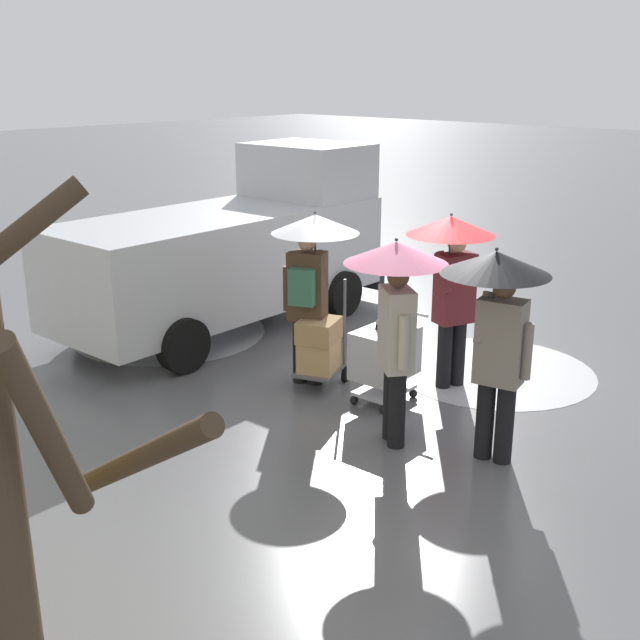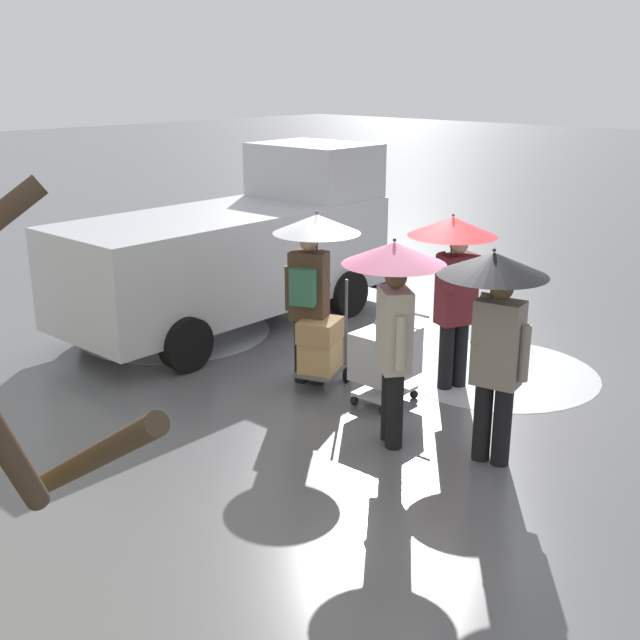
# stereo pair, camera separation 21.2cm
# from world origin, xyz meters

# --- Properties ---
(ground_plane) EXTENTS (90.00, 90.00, 0.00)m
(ground_plane) POSITION_xyz_m (0.00, 0.00, 0.00)
(ground_plane) COLOR #5B5B5E
(slush_patch_near_cluster) EXTENTS (2.58, 2.58, 0.01)m
(slush_patch_near_cluster) POSITION_xyz_m (-0.36, -0.84, 0.00)
(slush_patch_near_cluster) COLOR #999BA0
(slush_patch_near_cluster) RESTS_ON ground
(slush_patch_under_van) EXTENTS (2.80, 2.80, 0.01)m
(slush_patch_under_van) POSITION_xyz_m (3.99, 1.00, 0.00)
(slush_patch_under_van) COLOR #999BA0
(slush_patch_under_van) RESTS_ON ground
(cargo_van_parked_right) EXTENTS (2.31, 5.39, 2.60)m
(cargo_van_parked_right) POSITION_xyz_m (3.61, 0.00, 1.18)
(cargo_van_parked_right) COLOR #B7BABF
(cargo_van_parked_right) RESTS_ON ground
(shopping_cart_vendor) EXTENTS (0.58, 0.84, 1.04)m
(shopping_cart_vendor) POSITION_xyz_m (0.10, 0.87, 0.57)
(shopping_cart_vendor) COLOR #B2B2B7
(shopping_cart_vendor) RESTS_ON ground
(hand_dolly_boxes) EXTENTS (0.72, 0.83, 1.32)m
(hand_dolly_boxes) POSITION_xyz_m (0.95, 1.06, 0.53)
(hand_dolly_boxes) COLOR #515156
(hand_dolly_boxes) RESTS_ON ground
(pedestrian_pink_side) EXTENTS (1.04, 1.04, 2.15)m
(pedestrian_pink_side) POSITION_xyz_m (1.10, 1.04, 1.57)
(pedestrian_pink_side) COLOR black
(pedestrian_pink_side) RESTS_ON ground
(pedestrian_black_side) EXTENTS (1.04, 1.04, 2.15)m
(pedestrian_black_side) POSITION_xyz_m (-0.19, 0.00, 1.58)
(pedestrian_black_side) COLOR black
(pedestrian_black_side) RESTS_ON ground
(pedestrian_white_side) EXTENTS (1.04, 1.04, 2.15)m
(pedestrian_white_side) POSITION_xyz_m (-0.59, 1.62, 1.58)
(pedestrian_white_side) COLOR black
(pedestrian_white_side) RESTS_ON ground
(pedestrian_far_side) EXTENTS (1.04, 1.04, 2.15)m
(pedestrian_far_side) POSITION_xyz_m (-1.54, 1.31, 1.58)
(pedestrian_far_side) COLOR black
(pedestrian_far_side) RESTS_ON ground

